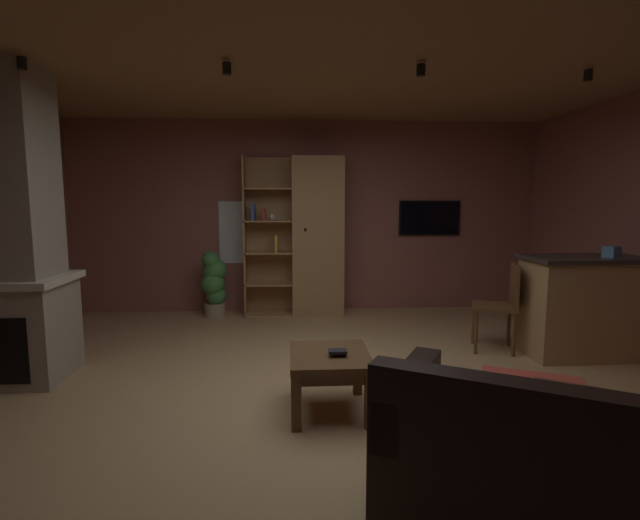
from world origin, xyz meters
TOP-DOWN VIEW (x-y plane):
  - floor at (0.00, 0.00)m, footprint 6.50×6.08m
  - wall_back at (0.00, 3.07)m, footprint 6.62×0.06m
  - ceiling at (0.00, 0.00)m, footprint 6.50×6.08m
  - window_pane_back at (-0.86, 3.04)m, footprint 0.76×0.01m
  - stone_fireplace at (-2.70, 0.54)m, footprint 1.02×0.78m
  - bookshelf_cabinet at (0.04, 2.80)m, footprint 1.34×0.41m
  - kitchen_bar_counter at (2.80, 0.81)m, footprint 1.42×0.64m
  - tissue_box at (2.86, 0.72)m, footprint 0.15×0.15m
  - leather_couch at (0.93, -1.67)m, footprint 1.74×1.51m
  - coffee_table at (0.03, -0.28)m, footprint 0.59×0.67m
  - table_book_0 at (0.10, -0.28)m, footprint 0.11×0.11m
  - table_book_1 at (0.08, -0.35)m, footprint 0.14×0.09m
  - dining_chair at (1.93, 1.03)m, footprint 0.53×0.53m
  - potted_floor_plant at (-1.27, 2.69)m, footprint 0.35×0.35m
  - wall_mounted_tv at (1.73, 3.01)m, footprint 0.87×0.06m
  - track_light_spot_0 at (-2.26, 0.21)m, footprint 0.07×0.07m
  - track_light_spot_1 at (-0.74, 0.25)m, footprint 0.07×0.07m
  - track_light_spot_2 at (0.79, 0.19)m, footprint 0.07×0.07m
  - track_light_spot_3 at (2.21, 0.26)m, footprint 0.07×0.07m

SIDE VIEW (x-z plane):
  - floor at x=0.00m, z-range -0.02..0.00m
  - leather_couch at x=0.93m, z-range -0.12..0.72m
  - coffee_table at x=0.03m, z-range 0.13..0.57m
  - table_book_0 at x=0.10m, z-range 0.44..0.47m
  - potted_floor_plant at x=-1.27m, z-range 0.02..0.92m
  - table_book_1 at x=0.08m, z-range 0.47..0.49m
  - kitchen_bar_counter at x=2.80m, z-range 0.00..1.01m
  - dining_chair at x=1.93m, z-range 0.07..0.99m
  - bookshelf_cabinet at x=0.04m, z-range -0.01..2.13m
  - tissue_box at x=2.86m, z-range 1.01..1.12m
  - window_pane_back at x=-0.86m, z-range 0.68..1.54m
  - stone_fireplace at x=-2.70m, z-range -0.13..2.52m
  - wall_mounted_tv at x=1.73m, z-range 1.07..1.55m
  - wall_back at x=0.00m, z-range 0.00..2.65m
  - track_light_spot_0 at x=-2.26m, z-range 2.54..2.63m
  - track_light_spot_1 at x=-0.74m, z-range 2.54..2.63m
  - track_light_spot_2 at x=0.79m, z-range 2.54..2.63m
  - track_light_spot_3 at x=2.21m, z-range 2.54..2.63m
  - ceiling at x=0.00m, z-range 2.65..2.67m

